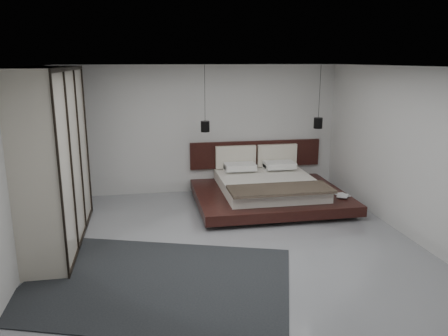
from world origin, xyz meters
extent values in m
plane|color=gray|center=(0.00, 0.00, 0.00)|extent=(6.00, 6.00, 0.00)
plane|color=white|center=(0.00, 0.00, 2.80)|extent=(6.00, 6.00, 0.00)
plane|color=silver|center=(0.00, 3.00, 1.40)|extent=(6.00, 0.00, 6.00)
plane|color=silver|center=(0.00, -3.00, 1.40)|extent=(6.00, 0.00, 6.00)
plane|color=silver|center=(-3.00, 0.00, 1.40)|extent=(0.00, 6.00, 6.00)
plane|color=silver|center=(3.00, 0.00, 1.40)|extent=(0.00, 6.00, 6.00)
cube|color=black|center=(-2.95, 2.45, 1.30)|extent=(0.05, 0.90, 2.60)
cube|color=black|center=(1.18, 1.75, 0.04)|extent=(2.35, 1.92, 0.09)
cube|color=black|center=(1.18, 1.75, 0.18)|extent=(2.99, 2.46, 0.19)
cube|color=white|center=(1.18, 1.89, 0.40)|extent=(1.92, 2.14, 0.24)
cube|color=black|center=(1.18, 1.06, 0.54)|extent=(1.95, 0.75, 0.05)
cube|color=white|center=(0.73, 2.71, 0.57)|extent=(0.66, 0.43, 0.13)
cube|color=white|center=(1.63, 2.71, 0.57)|extent=(0.66, 0.43, 0.13)
cube|color=white|center=(0.73, 2.56, 0.63)|extent=(0.66, 0.43, 0.13)
cube|color=white|center=(1.63, 2.56, 0.63)|extent=(0.66, 0.43, 0.13)
cube|color=black|center=(1.18, 2.96, 0.81)|extent=(2.99, 0.08, 0.60)
cube|color=silver|center=(0.70, 2.87, 0.78)|extent=(0.91, 0.10, 0.50)
cube|color=silver|center=(1.66, 2.87, 0.78)|extent=(0.91, 0.10, 0.50)
imported|color=#99724C|center=(2.41, 1.22, 0.29)|extent=(0.26, 0.32, 0.03)
imported|color=#99724C|center=(2.39, 1.18, 0.32)|extent=(0.32, 0.34, 0.02)
cylinder|color=black|center=(-0.05, 2.39, 2.23)|extent=(0.01, 0.01, 1.13)
cylinder|color=black|center=(-0.05, 2.39, 1.56)|extent=(0.18, 0.18, 0.22)
cylinder|color=#FFE0B2|center=(-0.05, 2.39, 1.46)|extent=(0.14, 0.14, 0.01)
cylinder|color=black|center=(2.41, 2.39, 2.24)|extent=(0.01, 0.01, 1.12)
cylinder|color=black|center=(2.41, 2.39, 1.57)|extent=(0.19, 0.19, 0.23)
cylinder|color=#FFE0B2|center=(2.41, 2.39, 1.47)|extent=(0.14, 0.14, 0.01)
cube|color=beige|center=(-2.70, 0.61, 1.40)|extent=(0.64, 2.79, 2.79)
cube|color=black|center=(-2.37, 0.61, 2.76)|extent=(0.03, 2.79, 0.06)
cube|color=black|center=(-2.37, 0.61, 0.03)|extent=(0.03, 2.79, 0.06)
cube|color=black|center=(-2.37, -0.78, 1.40)|extent=(0.03, 0.05, 2.79)
cube|color=black|center=(-2.37, 0.15, 1.40)|extent=(0.03, 0.05, 2.79)
cube|color=black|center=(-2.37, 1.08, 1.40)|extent=(0.03, 0.05, 2.79)
cube|color=black|center=(-2.37, 2.01, 1.40)|extent=(0.03, 0.05, 2.79)
cube|color=black|center=(-1.20, -1.09, 0.01)|extent=(4.11, 3.48, 0.02)
camera|label=1|loc=(-1.25, -6.46, 2.90)|focal=35.00mm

